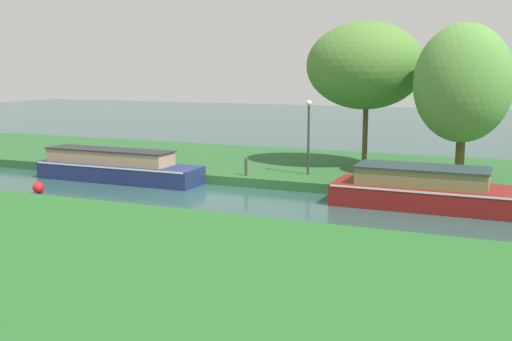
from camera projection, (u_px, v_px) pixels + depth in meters
name	position (u px, v px, depth m)	size (l,w,h in m)	color
ground_plane	(202.00, 194.00, 24.13)	(120.00, 120.00, 0.00)	#294B47
riverbank_far	(267.00, 164.00, 30.45)	(72.00, 10.00, 0.40)	#295D2C
riverbank_near	(39.00, 251.00, 15.93)	(72.00, 10.00, 0.40)	#276427
navy_barge	(116.00, 167.00, 27.03)	(7.76, 1.84, 1.40)	navy
maroon_narrowboat	(424.00, 189.00, 21.85)	(6.54, 2.42, 1.48)	maroon
willow_tree_left	(365.00, 66.00, 27.72)	(5.41, 4.64, 6.68)	brown
willow_tree_centre	(463.00, 84.00, 24.42)	(3.93, 3.26, 6.37)	brown
lamp_post	(309.00, 129.00, 26.03)	(0.24, 0.24, 3.22)	#333338
mooring_post_near	(246.00, 167.00, 26.04)	(0.13, 0.13, 0.76)	#433A2C
channel_buoy	(38.00, 188.00, 24.32)	(0.46, 0.46, 0.46)	red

